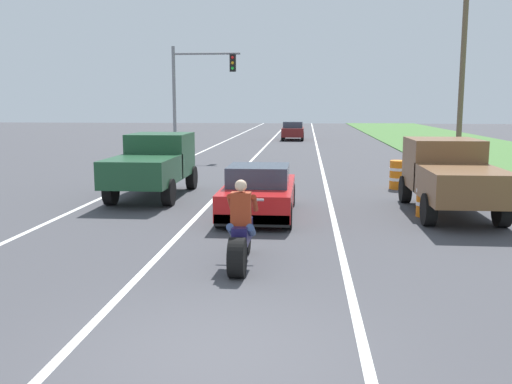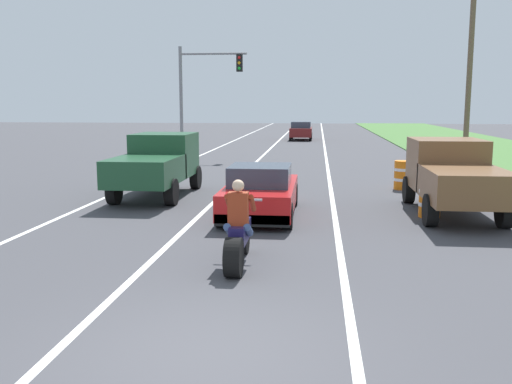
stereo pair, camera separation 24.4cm
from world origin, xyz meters
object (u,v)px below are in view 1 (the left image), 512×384
object	(u,v)px
pickup_truck_left_lane_dark_green	(154,162)
construction_barrel_nearest	(427,198)
motorcycle_with_rider	(241,236)
distant_car_far_ahead	(293,130)
traffic_light_mast_near	(194,85)
construction_barrel_mid	(398,175)
sports_car_red	(259,192)
pickup_truck_right_shoulder_brown	(450,173)

from	to	relation	value
pickup_truck_left_lane_dark_green	construction_barrel_nearest	size ratio (longest dim) A/B	4.80
motorcycle_with_rider	distant_car_far_ahead	world-z (taller)	motorcycle_with_rider
pickup_truck_left_lane_dark_green	motorcycle_with_rider	bearing A→B (deg)	-64.25
construction_barrel_nearest	traffic_light_mast_near	bearing A→B (deg)	120.99
construction_barrel_mid	sports_car_red	bearing A→B (deg)	-130.41
sports_car_red	pickup_truck_left_lane_dark_green	world-z (taller)	pickup_truck_left_lane_dark_green
motorcycle_with_rider	construction_barrel_nearest	world-z (taller)	motorcycle_with_rider
construction_barrel_nearest	distant_car_far_ahead	bearing A→B (deg)	97.76
motorcycle_with_rider	construction_barrel_mid	distance (m)	10.95
sports_car_red	construction_barrel_nearest	xyz separation A→B (m)	(4.45, 0.29, -0.13)
pickup_truck_right_shoulder_brown	construction_barrel_nearest	xyz separation A→B (m)	(-0.67, -0.45, -0.60)
motorcycle_with_rider	sports_car_red	xyz separation A→B (m)	(-0.08, 4.82, 0.04)
sports_car_red	construction_barrel_nearest	world-z (taller)	sports_car_red
pickup_truck_right_shoulder_brown	distant_car_far_ahead	size ratio (longest dim) A/B	1.20
pickup_truck_left_lane_dark_green	construction_barrel_mid	world-z (taller)	pickup_truck_left_lane_dark_green
construction_barrel_nearest	pickup_truck_left_lane_dark_green	bearing A→B (deg)	162.43
pickup_truck_right_shoulder_brown	pickup_truck_left_lane_dark_green	bearing A→B (deg)	166.48
motorcycle_with_rider	traffic_light_mast_near	distance (m)	21.46
sports_car_red	pickup_truck_left_lane_dark_green	xyz separation A→B (m)	(-3.62, 2.85, 0.48)
traffic_light_mast_near	construction_barrel_nearest	size ratio (longest dim) A/B	6.00
motorcycle_with_rider	construction_barrel_mid	world-z (taller)	motorcycle_with_rider
sports_car_red	pickup_truck_right_shoulder_brown	bearing A→B (deg)	8.31
sports_car_red	construction_barrel_nearest	bearing A→B (deg)	3.76
construction_barrel_nearest	pickup_truck_right_shoulder_brown	bearing A→B (deg)	34.21
construction_barrel_mid	distant_car_far_ahead	bearing A→B (deg)	99.15
construction_barrel_nearest	motorcycle_with_rider	bearing A→B (deg)	-130.49
pickup_truck_right_shoulder_brown	traffic_light_mast_near	size ratio (longest dim) A/B	0.80
motorcycle_with_rider	construction_barrel_mid	xyz separation A→B (m)	(4.36, 10.04, -0.09)
motorcycle_with_rider	pickup_truck_right_shoulder_brown	bearing A→B (deg)	47.88
traffic_light_mast_near	motorcycle_with_rider	bearing A→B (deg)	-76.53
motorcycle_with_rider	pickup_truck_right_shoulder_brown	world-z (taller)	pickup_truck_right_shoulder_brown
motorcycle_with_rider	construction_barrel_mid	bearing A→B (deg)	66.51
construction_barrel_mid	pickup_truck_left_lane_dark_green	bearing A→B (deg)	-163.63
motorcycle_with_rider	distant_car_far_ahead	bearing A→B (deg)	89.93
pickup_truck_right_shoulder_brown	construction_barrel_mid	world-z (taller)	pickup_truck_right_shoulder_brown
pickup_truck_left_lane_dark_green	pickup_truck_right_shoulder_brown	size ratio (longest dim) A/B	1.00
sports_car_red	distant_car_far_ahead	bearing A→B (deg)	89.78
construction_barrel_nearest	sports_car_red	bearing A→B (deg)	-176.24
pickup_truck_right_shoulder_brown	construction_barrel_mid	xyz separation A→B (m)	(-0.67, 4.47, -0.60)
sports_car_red	traffic_light_mast_near	distance (m)	16.85
pickup_truck_left_lane_dark_green	construction_barrel_nearest	xyz separation A→B (m)	(8.07, -2.55, -0.60)
pickup_truck_left_lane_dark_green	pickup_truck_right_shoulder_brown	bearing A→B (deg)	-13.52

